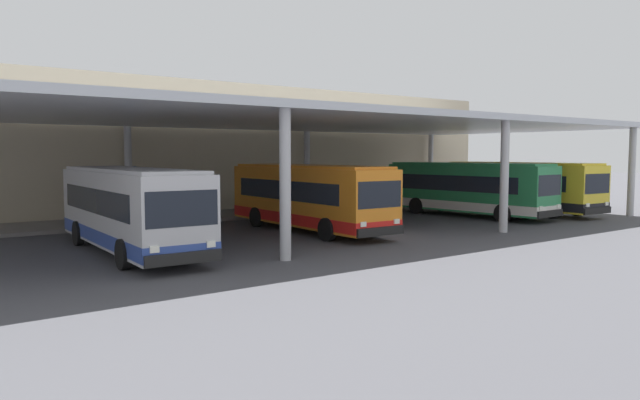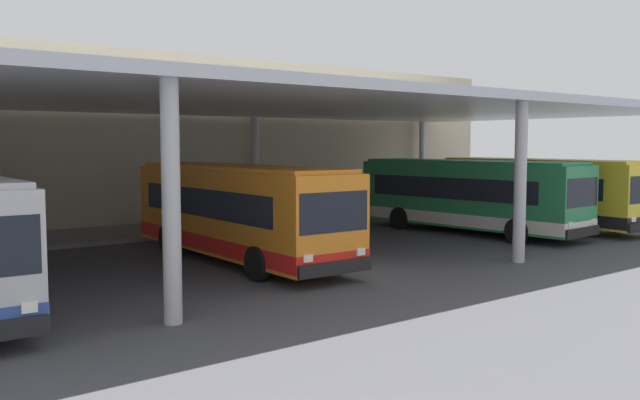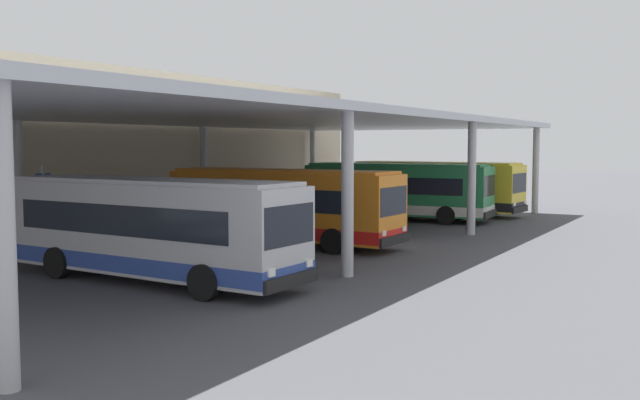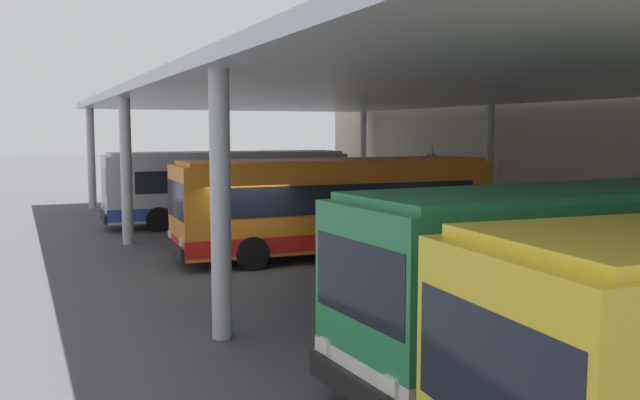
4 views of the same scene
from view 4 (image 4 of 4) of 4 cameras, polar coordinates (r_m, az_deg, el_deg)
The scene contains 9 objects.
ground_plane at distance 20.38m, azimuth -6.11°, elevation -5.79°, with size 200.00×200.00×0.00m, color #47474C.
platform_kerb at distance 26.38m, azimuth 19.00°, elevation -3.22°, with size 42.00×4.50×0.18m, color gray.
station_building_facade at distance 28.40m, azimuth 24.10°, elevation 5.39°, with size 48.00×1.60×8.26m, color #C1B293.
canopy_shelter at distance 22.31m, azimuth 7.47°, elevation 8.91°, with size 40.00×17.00×5.55m.
bus_nearest_bay at distance 30.26m, azimuth -7.70°, elevation 1.15°, with size 2.96×10.61×3.17m.
bus_second_bay at distance 22.27m, azimuth 1.34°, elevation -0.46°, with size 2.90×10.59×3.17m.
bus_middle_bay at distance 12.83m, azimuth 23.66°, elevation -5.60°, with size 3.15×10.66×3.17m.
bench_waiting at distance 25.83m, azimuth 20.25°, elevation -2.17°, with size 1.80×0.45×0.92m.
banner_sign at distance 31.14m, azimuth 9.25°, elevation 1.85°, with size 0.70×0.12×3.20m.
Camera 4 is at (19.01, -6.10, 4.09)m, focal length 38.39 mm.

